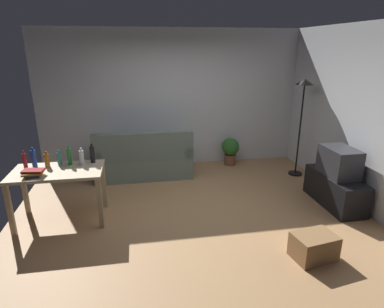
{
  "coord_description": "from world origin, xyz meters",
  "views": [
    {
      "loc": [
        -0.73,
        -4.26,
        2.36
      ],
      "look_at": [
        0.1,
        0.5,
        0.75
      ],
      "focal_mm": 30.32,
      "sensor_mm": 36.0,
      "label": 1
    }
  ],
  "objects_px": {
    "bottle_dark": "(92,154)",
    "torchiere_lamp": "(303,101)",
    "tv_stand": "(335,190)",
    "potted_plant": "(230,149)",
    "tv": "(339,162)",
    "bottle_tall": "(59,158)",
    "storage_box": "(314,246)",
    "desk": "(58,178)",
    "bottle_blue": "(34,159)",
    "couch": "(144,160)",
    "bottle_green": "(69,156)",
    "bottle_amber": "(47,160)",
    "book_stack": "(33,173)",
    "bottle_red": "(25,161)"
  },
  "relations": [
    {
      "from": "bottle_tall",
      "to": "bottle_blue",
      "type": "bearing_deg",
      "value": -165.99
    },
    {
      "from": "potted_plant",
      "to": "storage_box",
      "type": "bearing_deg",
      "value": -88.76
    },
    {
      "from": "tv",
      "to": "bottle_red",
      "type": "bearing_deg",
      "value": 85.31
    },
    {
      "from": "bottle_dark",
      "to": "book_stack",
      "type": "distance_m",
      "value": 0.82
    },
    {
      "from": "storage_box",
      "to": "tv_stand",
      "type": "bearing_deg",
      "value": 49.61
    },
    {
      "from": "tv_stand",
      "to": "potted_plant",
      "type": "relative_size",
      "value": 1.93
    },
    {
      "from": "bottle_blue",
      "to": "bottle_dark",
      "type": "distance_m",
      "value": 0.77
    },
    {
      "from": "potted_plant",
      "to": "bottle_amber",
      "type": "bearing_deg",
      "value": -152.41
    },
    {
      "from": "tv",
      "to": "potted_plant",
      "type": "distance_m",
      "value": 2.32
    },
    {
      "from": "tv_stand",
      "to": "tv",
      "type": "bearing_deg",
      "value": -90.0
    },
    {
      "from": "storage_box",
      "to": "bottle_tall",
      "type": "xyz_separation_m",
      "value": [
        -3.05,
        1.63,
        0.71
      ]
    },
    {
      "from": "bottle_green",
      "to": "bottle_dark",
      "type": "xyz_separation_m",
      "value": [
        0.31,
        0.04,
        0.0
      ]
    },
    {
      "from": "desk",
      "to": "storage_box",
      "type": "relative_size",
      "value": 2.5
    },
    {
      "from": "couch",
      "to": "book_stack",
      "type": "xyz_separation_m",
      "value": [
        -1.45,
        -1.67,
        0.5
      ]
    },
    {
      "from": "storage_box",
      "to": "bottle_dark",
      "type": "distance_m",
      "value": 3.17
    },
    {
      "from": "bottle_red",
      "to": "bottle_blue",
      "type": "xyz_separation_m",
      "value": [
        0.13,
        -0.03,
        0.02
      ]
    },
    {
      "from": "bottle_green",
      "to": "book_stack",
      "type": "height_order",
      "value": "bottle_green"
    },
    {
      "from": "tv",
      "to": "bottle_red",
      "type": "distance_m",
      "value": 4.54
    },
    {
      "from": "couch",
      "to": "storage_box",
      "type": "bearing_deg",
      "value": 122.56
    },
    {
      "from": "desk",
      "to": "couch",
      "type": "bearing_deg",
      "value": 51.02
    },
    {
      "from": "bottle_tall",
      "to": "storage_box",
      "type": "bearing_deg",
      "value": -28.11
    },
    {
      "from": "bottle_red",
      "to": "bottle_tall",
      "type": "distance_m",
      "value": 0.44
    },
    {
      "from": "bottle_green",
      "to": "book_stack",
      "type": "bearing_deg",
      "value": -137.04
    },
    {
      "from": "tv",
      "to": "torchiere_lamp",
      "type": "relative_size",
      "value": 0.33
    },
    {
      "from": "bottle_green",
      "to": "bottle_blue",
      "type": "bearing_deg",
      "value": -172.94
    },
    {
      "from": "bottle_amber",
      "to": "tv",
      "type": "bearing_deg",
      "value": -4.97
    },
    {
      "from": "storage_box",
      "to": "bottle_red",
      "type": "bearing_deg",
      "value": 155.62
    },
    {
      "from": "tv",
      "to": "bottle_tall",
      "type": "relative_size",
      "value": 2.7
    },
    {
      "from": "storage_box",
      "to": "bottle_blue",
      "type": "bearing_deg",
      "value": 155.21
    },
    {
      "from": "bottle_dark",
      "to": "torchiere_lamp",
      "type": "bearing_deg",
      "value": 12.89
    },
    {
      "from": "tv",
      "to": "desk",
      "type": "xyz_separation_m",
      "value": [
        -4.09,
        0.21,
        -0.05
      ]
    },
    {
      "from": "bottle_green",
      "to": "bottle_amber",
      "type": "bearing_deg",
      "value": -174.46
    },
    {
      "from": "bottle_red",
      "to": "bottle_dark",
      "type": "height_order",
      "value": "bottle_dark"
    },
    {
      "from": "potted_plant",
      "to": "bottle_green",
      "type": "relative_size",
      "value": 2.04
    },
    {
      "from": "bottle_blue",
      "to": "bottle_green",
      "type": "bearing_deg",
      "value": 7.06
    },
    {
      "from": "desk",
      "to": "storage_box",
      "type": "bearing_deg",
      "value": -25.12
    },
    {
      "from": "couch",
      "to": "bottle_amber",
      "type": "xyz_separation_m",
      "value": [
        -1.35,
        -1.33,
        0.55
      ]
    },
    {
      "from": "storage_box",
      "to": "book_stack",
      "type": "xyz_separation_m",
      "value": [
        -3.31,
        1.24,
        0.66
      ]
    },
    {
      "from": "bottle_amber",
      "to": "bottle_dark",
      "type": "height_order",
      "value": "bottle_dark"
    },
    {
      "from": "bottle_tall",
      "to": "bottle_dark",
      "type": "height_order",
      "value": "bottle_dark"
    },
    {
      "from": "tv",
      "to": "book_stack",
      "type": "height_order",
      "value": "tv"
    },
    {
      "from": "bottle_blue",
      "to": "bottle_dark",
      "type": "relative_size",
      "value": 1.04
    },
    {
      "from": "storage_box",
      "to": "bottle_tall",
      "type": "relative_size",
      "value": 2.16
    },
    {
      "from": "bottle_dark",
      "to": "storage_box",
      "type": "bearing_deg",
      "value": -32.37
    },
    {
      "from": "bottle_amber",
      "to": "torchiere_lamp",
      "type": "bearing_deg",
      "value": 11.99
    },
    {
      "from": "bottle_red",
      "to": "book_stack",
      "type": "xyz_separation_m",
      "value": [
        0.19,
        -0.34,
        -0.06
      ]
    },
    {
      "from": "potted_plant",
      "to": "book_stack",
      "type": "distance_m",
      "value": 3.82
    },
    {
      "from": "couch",
      "to": "torchiere_lamp",
      "type": "relative_size",
      "value": 0.99
    },
    {
      "from": "tv",
      "to": "couch",
      "type": "bearing_deg",
      "value": 59.6
    },
    {
      "from": "desk",
      "to": "bottle_amber",
      "type": "bearing_deg",
      "value": 134.22
    }
  ]
}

